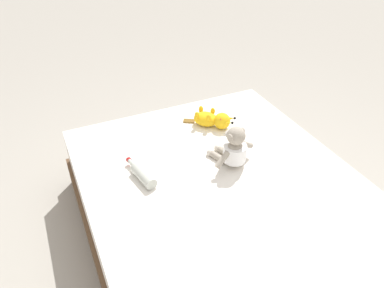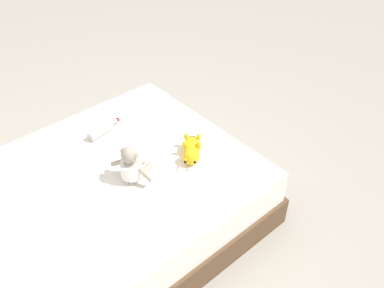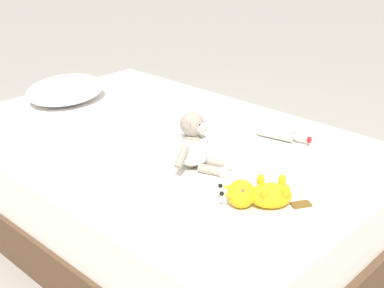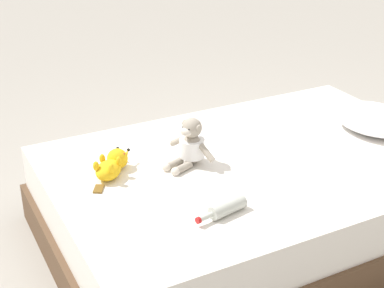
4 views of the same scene
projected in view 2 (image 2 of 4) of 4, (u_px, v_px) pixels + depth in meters
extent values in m
plane|color=#9E998E|center=(88.00, 242.00, 2.55)|extent=(16.00, 16.00, 0.00)
cube|color=brown|center=(85.00, 232.00, 2.48)|extent=(1.38, 2.07, 0.20)
cube|color=white|center=(79.00, 208.00, 2.35)|extent=(1.33, 2.01, 0.23)
ellipsoid|color=#9E9384|center=(132.00, 170.00, 2.32)|extent=(0.14, 0.13, 0.15)
cylinder|color=white|center=(131.00, 169.00, 2.31)|extent=(0.16, 0.16, 0.09)
sphere|color=#9E9384|center=(130.00, 155.00, 2.25)|extent=(0.10, 0.10, 0.10)
ellipsoid|color=beige|center=(134.00, 151.00, 2.28)|extent=(0.07, 0.07, 0.04)
sphere|color=black|center=(131.00, 148.00, 2.27)|extent=(0.01, 0.01, 0.01)
sphere|color=black|center=(136.00, 151.00, 2.26)|extent=(0.01, 0.01, 0.01)
cylinder|color=#9E9384|center=(123.00, 150.00, 2.26)|extent=(0.02, 0.03, 0.03)
cylinder|color=#9E9384|center=(136.00, 156.00, 2.22)|extent=(0.02, 0.03, 0.03)
cylinder|color=#9E9384|center=(118.00, 163.00, 2.35)|extent=(0.10, 0.06, 0.08)
cylinder|color=#9E9384|center=(146.00, 174.00, 2.27)|extent=(0.10, 0.06, 0.08)
cylinder|color=#9E9384|center=(138.00, 166.00, 2.43)|extent=(0.07, 0.11, 0.04)
cylinder|color=#9E9384|center=(146.00, 169.00, 2.41)|extent=(0.07, 0.11, 0.04)
sphere|color=beige|center=(143.00, 161.00, 2.46)|extent=(0.04, 0.04, 0.04)
sphere|color=beige|center=(151.00, 164.00, 2.44)|extent=(0.04, 0.04, 0.04)
ellipsoid|color=yellow|center=(192.00, 146.00, 2.53)|extent=(0.18, 0.18, 0.08)
sphere|color=yellow|center=(191.00, 156.00, 2.44)|extent=(0.10, 0.10, 0.10)
cone|color=yellow|center=(195.00, 160.00, 2.40)|extent=(0.07, 0.06, 0.05)
sphere|color=black|center=(195.00, 162.00, 2.37)|extent=(0.02, 0.02, 0.02)
cone|color=yellow|center=(186.00, 160.00, 2.40)|extent=(0.07, 0.06, 0.05)
sphere|color=black|center=(185.00, 162.00, 2.38)|extent=(0.02, 0.02, 0.02)
sphere|color=red|center=(196.00, 153.00, 2.42)|extent=(0.02, 0.02, 0.02)
sphere|color=red|center=(186.00, 153.00, 2.43)|extent=(0.02, 0.02, 0.02)
ellipsoid|color=yellow|center=(199.00, 145.00, 2.48)|extent=(0.04, 0.04, 0.05)
ellipsoid|color=yellow|center=(185.00, 144.00, 2.48)|extent=(0.04, 0.04, 0.05)
ellipsoid|color=yellow|center=(199.00, 137.00, 2.53)|extent=(0.04, 0.04, 0.05)
ellipsoid|color=yellow|center=(186.00, 137.00, 2.54)|extent=(0.04, 0.04, 0.05)
cube|color=brown|center=(193.00, 140.00, 2.63)|extent=(0.08, 0.07, 0.01)
cylinder|color=#B7BCB2|center=(100.00, 131.00, 2.66)|extent=(0.09, 0.18, 0.06)
cylinder|color=#B7BCB2|center=(113.00, 123.00, 2.73)|extent=(0.03, 0.07, 0.02)
cylinder|color=red|center=(118.00, 120.00, 2.76)|extent=(0.03, 0.02, 0.03)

